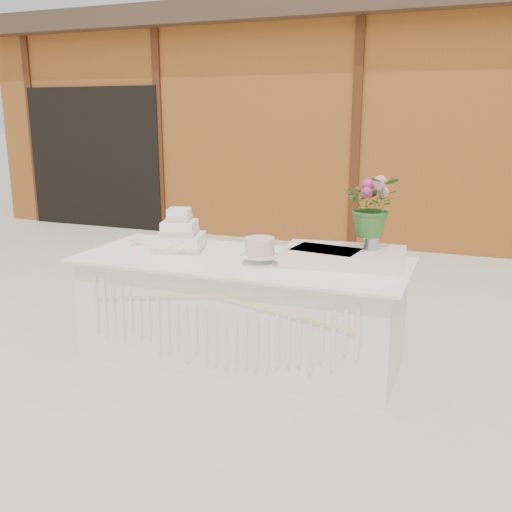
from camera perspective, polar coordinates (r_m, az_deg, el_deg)
The scene contains 9 objects.
ground at distance 4.38m, azimuth -1.44°, elevation -10.08°, with size 80.00×80.00×0.00m, color beige.
barn at distance 9.81m, azimuth 12.34°, elevation 13.06°, with size 12.60×4.60×3.30m.
cake_table at distance 4.23m, azimuth -1.49°, elevation -5.31°, with size 2.40×1.00×0.77m.
wedding_cake at distance 4.42m, azimuth -7.63°, elevation 2.03°, with size 0.44×0.44×0.32m.
pink_cake_stand at distance 3.96m, azimuth 0.38°, elevation 0.68°, with size 0.26×0.26×0.19m.
satin_runner at distance 4.02m, azimuth 8.82°, elevation -0.05°, with size 0.83×0.48×0.10m, color #FFD5CD.
flower_vase at distance 4.02m, azimuth 11.47°, elevation 1.64°, with size 0.10×0.10×0.14m, color #A5A4A9.
bouquet at distance 3.97m, azimuth 11.67°, elevation 5.62°, with size 0.38×0.33×0.42m, color #306026.
loose_flowers at distance 4.68m, azimuth -12.46°, elevation 1.24°, with size 0.13×0.32×0.02m, color pink, non-canonical shape.
Camera 1 is at (1.54, -3.69, 1.79)m, focal length 40.00 mm.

